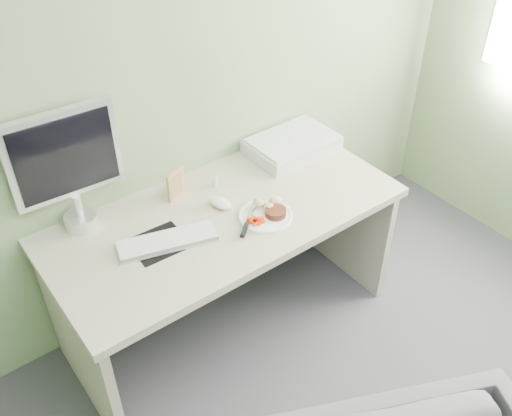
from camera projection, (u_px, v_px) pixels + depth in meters
wall_back at (169, 53)px, 2.39m from camera, size 3.50×0.00×3.50m
desk at (226, 243)px, 2.66m from camera, size 1.60×0.75×0.73m
plate at (265, 216)px, 2.51m from camera, size 0.24×0.24×0.01m
steak at (276, 212)px, 2.50m from camera, size 0.11×0.11×0.03m
potato_pile at (265, 201)px, 2.54m from camera, size 0.13×0.11×0.06m
carrot_heap at (256, 219)px, 2.46m from camera, size 0.06×0.05×0.03m
steak_knife at (247, 224)px, 2.44m from camera, size 0.19×0.17×0.02m
mousepad at (159, 243)px, 2.38m from camera, size 0.23×0.20×0.00m
keyboard at (167, 241)px, 2.37m from camera, size 0.43×0.23×0.02m
computer_mouse at (221, 203)px, 2.56m from camera, size 0.09×0.13×0.04m
photo_frame at (176, 184)px, 2.59m from camera, size 0.11×0.06×0.14m
eyedrop_bottle at (215, 180)px, 2.69m from camera, size 0.02×0.02×0.07m
scanner at (292, 145)px, 2.93m from camera, size 0.45×0.30×0.07m
monitor at (66, 165)px, 2.29m from camera, size 0.46×0.14×0.55m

